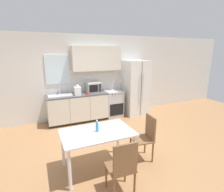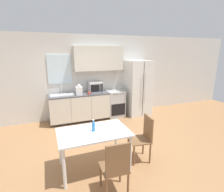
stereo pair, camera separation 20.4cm
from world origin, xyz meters
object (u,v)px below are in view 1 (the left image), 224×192
(oven_range, at_px, (113,103))
(dining_chair_near, at_px, (123,165))
(drink_bottle, at_px, (97,127))
(dining_table, at_px, (97,137))
(coffee_mug, at_px, (88,93))
(refrigerator, at_px, (135,88))
(microwave, at_px, (93,87))
(dining_chair_side, at_px, (146,134))

(oven_range, bearing_deg, dining_chair_near, -111.67)
(drink_bottle, bearing_deg, dining_table, -107.74)
(dining_chair_near, bearing_deg, coffee_mug, 86.32)
(dining_chair_near, height_order, drink_bottle, drink_bottle)
(oven_range, height_order, drink_bottle, drink_bottle)
(dining_chair_near, bearing_deg, refrigerator, 59.28)
(dining_table, xyz_separation_m, drink_bottle, (0.01, 0.02, 0.19))
(microwave, distance_m, dining_chair_side, 2.70)
(dining_table, bearing_deg, refrigerator, 47.03)
(coffee_mug, relative_size, dining_table, 0.09)
(microwave, relative_size, coffee_mug, 4.00)
(dining_table, bearing_deg, coffee_mug, 78.08)
(refrigerator, xyz_separation_m, dining_chair_side, (-1.23, -2.49, -0.40))
(coffee_mug, distance_m, drink_bottle, 2.29)
(oven_range, distance_m, dining_chair_side, 2.59)
(coffee_mug, relative_size, dining_chair_side, 0.12)
(microwave, height_order, coffee_mug, microwave)
(dining_chair_near, xyz_separation_m, drink_bottle, (-0.12, 0.79, 0.31))
(oven_range, relative_size, dining_chair_near, 0.96)
(coffee_mug, bearing_deg, dining_table, -101.92)
(dining_table, height_order, drink_bottle, drink_bottle)
(drink_bottle, bearing_deg, refrigerator, 46.89)
(refrigerator, distance_m, dining_chair_side, 2.81)
(microwave, relative_size, dining_chair_near, 0.47)
(refrigerator, xyz_separation_m, dining_chair_near, (-2.13, -3.19, -0.40))
(oven_range, xyz_separation_m, drink_bottle, (-1.41, -2.46, 0.40))
(microwave, bearing_deg, refrigerator, -5.72)
(microwave, height_order, drink_bottle, microwave)
(dining_chair_side, bearing_deg, dining_table, 93.33)
(microwave, xyz_separation_m, drink_bottle, (-0.75, -2.55, -0.20))
(coffee_mug, bearing_deg, microwave, 47.31)
(dining_table, bearing_deg, drink_bottle, 72.26)
(oven_range, height_order, dining_table, oven_range)
(dining_table, xyz_separation_m, dining_chair_near, (0.12, -0.78, -0.12))
(coffee_mug, xyz_separation_m, dining_chair_near, (-0.35, -3.04, -0.40))
(coffee_mug, bearing_deg, drink_bottle, -101.87)
(dining_chair_near, bearing_deg, dining_table, 102.04)
(refrigerator, distance_m, microwave, 1.50)
(coffee_mug, bearing_deg, dining_chair_near, -96.62)
(microwave, relative_size, dining_chair_side, 0.47)
(oven_range, relative_size, drink_bottle, 4.05)
(refrigerator, relative_size, dining_chair_side, 2.02)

